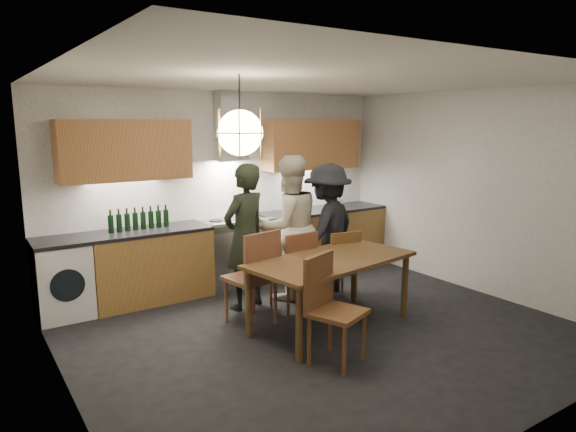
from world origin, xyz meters
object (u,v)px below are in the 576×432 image
chair_back_left (256,272)px  chair_front (329,301)px  person_left (245,237)px  person_right (327,229)px  dining_table (331,266)px  stock_pot (337,204)px  wine_bottles (139,218)px  mixing_bowl (297,210)px  person_mid (289,227)px

chair_back_left → chair_front: size_ratio=1.06×
person_left → person_right: size_ratio=1.03×
dining_table → stock_pot: size_ratio=11.18×
person_right → wine_bottles: (-2.09, 1.05, 0.20)m
chair_back_left → stock_pot: chair_back_left is taller
mixing_bowl → wine_bottles: bearing=176.7°
person_mid → stock_pot: size_ratio=10.37×
person_left → person_right: person_left is taller
mixing_bowl → chair_back_left: bearing=-137.2°
person_right → wine_bottles: bearing=-50.2°
stock_pot → wine_bottles: 3.00m
person_right → mixing_bowl: 0.94m
chair_front → person_right: bearing=31.8°
person_left → mixing_bowl: person_left is taller
chair_back_left → person_left: person_left is taller
chair_back_left → wine_bottles: 1.73m
person_right → dining_table: bearing=30.6°
dining_table → person_right: size_ratio=1.15×
chair_back_left → mixing_bowl: 2.03m
person_mid → chair_back_left: bearing=40.2°
dining_table → stock_pot: (1.58, 1.86, 0.28)m
chair_back_left → person_mid: size_ratio=0.59×
person_left → mixing_bowl: (1.28, 0.79, 0.08)m
person_right → stock_pot: size_ratio=9.69×
person_left → chair_back_left: bearing=55.3°
person_left → wine_bottles: size_ratio=2.32×
person_mid → mixing_bowl: 1.01m
mixing_bowl → wine_bottles: 2.25m
person_left → wine_bottles: 1.34m
chair_front → wine_bottles: bearing=88.8°
stock_pot → person_left: bearing=-158.2°
person_left → stock_pot: bearing=-174.9°
person_mid → chair_front: bearing=72.2°
person_mid → stock_pot: person_mid is taller
dining_table → person_right: 1.14m
person_left → person_mid: size_ratio=0.96×
person_left → stock_pot: (2.04, 0.82, 0.10)m
dining_table → person_left: size_ratio=1.12×
mixing_bowl → person_right: bearing=-99.6°
person_mid → stock_pot: (1.41, 0.79, 0.06)m
wine_bottles → stock_pot: bearing=-2.0°
dining_table → person_left: bearing=105.2°
dining_table → chair_front: (-0.51, -0.62, -0.11)m
person_mid → person_right: size_ratio=1.07×
person_right → mixing_bowl: size_ratio=5.32×
chair_back_left → person_mid: (0.82, 0.59, 0.29)m
person_mid → stock_pot: 1.62m
wine_bottles → mixing_bowl: bearing=-3.3°
chair_back_left → wine_bottles: wine_bottles is taller
person_left → person_right: bearing=156.9°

